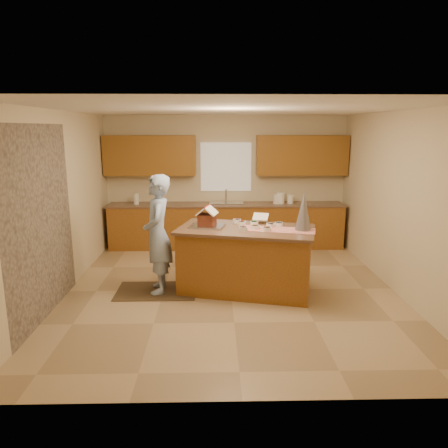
{
  "coord_description": "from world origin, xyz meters",
  "views": [
    {
      "loc": [
        -0.25,
        -6.18,
        2.44
      ],
      "look_at": [
        -0.1,
        0.2,
        1.0
      ],
      "focal_mm": 34.09,
      "sensor_mm": 36.0,
      "label": 1
    }
  ],
  "objects_px": {
    "island_base": "(246,261)",
    "tinsel_tree": "(304,211)",
    "boy": "(158,234)",
    "gingerbread_house": "(207,218)"
  },
  "relations": [
    {
      "from": "tinsel_tree",
      "to": "boy",
      "type": "xyz_separation_m",
      "value": [
        -2.14,
        0.13,
        -0.38
      ]
    },
    {
      "from": "island_base",
      "to": "boy",
      "type": "relative_size",
      "value": 1.08
    },
    {
      "from": "island_base",
      "to": "gingerbread_house",
      "type": "xyz_separation_m",
      "value": [
        -0.58,
        0.09,
        0.65
      ]
    },
    {
      "from": "island_base",
      "to": "gingerbread_house",
      "type": "bearing_deg",
      "value": -174.81
    },
    {
      "from": "island_base",
      "to": "boy",
      "type": "height_order",
      "value": "boy"
    },
    {
      "from": "island_base",
      "to": "tinsel_tree",
      "type": "relative_size",
      "value": 3.27
    },
    {
      "from": "gingerbread_house",
      "to": "island_base",
      "type": "bearing_deg",
      "value": -8.87
    },
    {
      "from": "island_base",
      "to": "boy",
      "type": "bearing_deg",
      "value": -165.05
    },
    {
      "from": "island_base",
      "to": "gingerbread_house",
      "type": "relative_size",
      "value": 5.32
    },
    {
      "from": "island_base",
      "to": "tinsel_tree",
      "type": "xyz_separation_m",
      "value": [
        0.82,
        -0.15,
        0.81
      ]
    }
  ]
}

